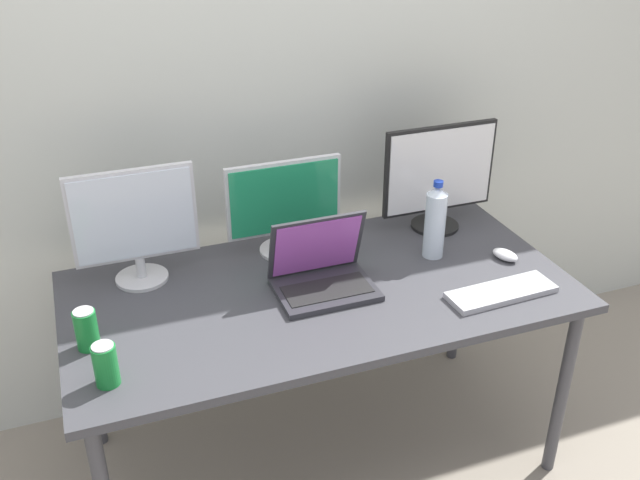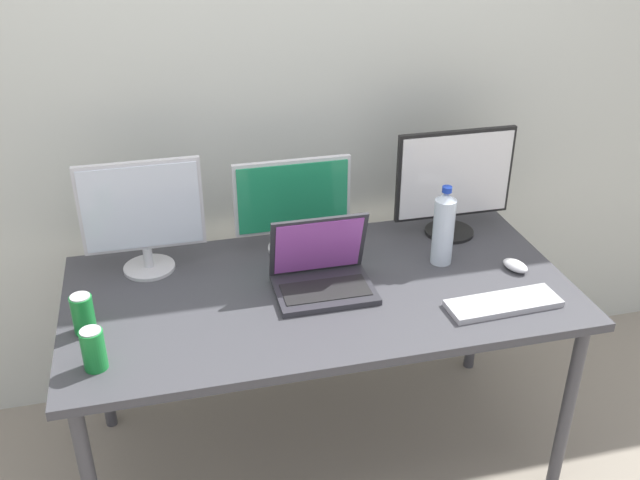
{
  "view_description": "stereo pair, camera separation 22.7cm",
  "coord_description": "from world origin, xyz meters",
  "px_view_note": "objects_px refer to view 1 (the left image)",
  "views": [
    {
      "loc": [
        -0.7,
        -1.88,
        1.99
      ],
      "look_at": [
        0.0,
        0.0,
        0.92
      ],
      "focal_mm": 40.0,
      "sensor_mm": 36.0,
      "label": 1
    },
    {
      "loc": [
        -0.48,
        -1.94,
        1.99
      ],
      "look_at": [
        0.0,
        0.0,
        0.92
      ],
      "focal_mm": 40.0,
      "sensor_mm": 36.0,
      "label": 2
    }
  ],
  "objects_px": {
    "water_bottle": "(435,222)",
    "soda_can_by_laptop": "(106,365)",
    "monitor_right": "(439,175)",
    "laptop_silver": "(322,273)",
    "work_desk": "(320,303)",
    "mouse_by_keyboard": "(505,255)",
    "soda_can_near_keyboard": "(86,329)",
    "keyboard_main": "(501,292)",
    "monitor_center": "(284,205)",
    "monitor_left": "(135,223)"
  },
  "relations": [
    {
      "from": "water_bottle",
      "to": "laptop_silver",
      "type": "bearing_deg",
      "value": -171.57
    },
    {
      "from": "monitor_left",
      "to": "soda_can_near_keyboard",
      "type": "height_order",
      "value": "monitor_left"
    },
    {
      "from": "monitor_center",
      "to": "soda_can_near_keyboard",
      "type": "distance_m",
      "value": 0.8
    },
    {
      "from": "soda_can_near_keyboard",
      "to": "keyboard_main",
      "type": "bearing_deg",
      "value": -7.8
    },
    {
      "from": "soda_can_by_laptop",
      "to": "keyboard_main",
      "type": "bearing_deg",
      "value": 0.5
    },
    {
      "from": "monitor_right",
      "to": "laptop_silver",
      "type": "bearing_deg",
      "value": -155.15
    },
    {
      "from": "keyboard_main",
      "to": "laptop_silver",
      "type": "bearing_deg",
      "value": 152.74
    },
    {
      "from": "laptop_silver",
      "to": "mouse_by_keyboard",
      "type": "xyz_separation_m",
      "value": [
        0.68,
        -0.05,
        -0.04
      ]
    },
    {
      "from": "mouse_by_keyboard",
      "to": "water_bottle",
      "type": "bearing_deg",
      "value": 134.49
    },
    {
      "from": "soda_can_near_keyboard",
      "to": "water_bottle",
      "type": "bearing_deg",
      "value": 6.53
    },
    {
      "from": "monitor_right",
      "to": "water_bottle",
      "type": "distance_m",
      "value": 0.24
    },
    {
      "from": "monitor_left",
      "to": "soda_can_by_laptop",
      "type": "relative_size",
      "value": 3.21
    },
    {
      "from": "monitor_left",
      "to": "water_bottle",
      "type": "relative_size",
      "value": 1.4
    },
    {
      "from": "work_desk",
      "to": "monitor_center",
      "type": "height_order",
      "value": "monitor_center"
    },
    {
      "from": "monitor_center",
      "to": "monitor_left",
      "type": "bearing_deg",
      "value": -177.85
    },
    {
      "from": "soda_can_near_keyboard",
      "to": "work_desk",
      "type": "bearing_deg",
      "value": 5.41
    },
    {
      "from": "monitor_center",
      "to": "mouse_by_keyboard",
      "type": "height_order",
      "value": "monitor_center"
    },
    {
      "from": "work_desk",
      "to": "laptop_silver",
      "type": "xyz_separation_m",
      "value": [
        0.01,
        0.0,
        0.12
      ]
    },
    {
      "from": "monitor_left",
      "to": "mouse_by_keyboard",
      "type": "height_order",
      "value": "monitor_left"
    },
    {
      "from": "keyboard_main",
      "to": "soda_can_near_keyboard",
      "type": "height_order",
      "value": "soda_can_near_keyboard"
    },
    {
      "from": "work_desk",
      "to": "monitor_left",
      "type": "bearing_deg",
      "value": 154.55
    },
    {
      "from": "mouse_by_keyboard",
      "to": "monitor_right",
      "type": "bearing_deg",
      "value": 91.0
    },
    {
      "from": "work_desk",
      "to": "monitor_center",
      "type": "relative_size",
      "value": 4.01
    },
    {
      "from": "mouse_by_keyboard",
      "to": "soda_can_near_keyboard",
      "type": "relative_size",
      "value": 0.79
    },
    {
      "from": "laptop_silver",
      "to": "water_bottle",
      "type": "height_order",
      "value": "water_bottle"
    },
    {
      "from": "mouse_by_keyboard",
      "to": "water_bottle",
      "type": "distance_m",
      "value": 0.28
    },
    {
      "from": "monitor_left",
      "to": "keyboard_main",
      "type": "relative_size",
      "value": 1.11
    },
    {
      "from": "soda_can_by_laptop",
      "to": "work_desk",
      "type": "bearing_deg",
      "value": 19.97
    },
    {
      "from": "water_bottle",
      "to": "keyboard_main",
      "type": "bearing_deg",
      "value": -74.92
    },
    {
      "from": "work_desk",
      "to": "monitor_right",
      "type": "relative_size",
      "value": 3.74
    },
    {
      "from": "keyboard_main",
      "to": "mouse_by_keyboard",
      "type": "xyz_separation_m",
      "value": [
        0.14,
        0.2,
        0.01
      ]
    },
    {
      "from": "monitor_center",
      "to": "water_bottle",
      "type": "bearing_deg",
      "value": -23.59
    },
    {
      "from": "soda_can_by_laptop",
      "to": "monitor_center",
      "type": "bearing_deg",
      "value": 38.35
    },
    {
      "from": "monitor_right",
      "to": "soda_can_near_keyboard",
      "type": "height_order",
      "value": "monitor_right"
    },
    {
      "from": "keyboard_main",
      "to": "soda_can_by_laptop",
      "type": "relative_size",
      "value": 2.91
    },
    {
      "from": "work_desk",
      "to": "keyboard_main",
      "type": "bearing_deg",
      "value": -24.53
    },
    {
      "from": "laptop_silver",
      "to": "water_bottle",
      "type": "xyz_separation_m",
      "value": [
        0.45,
        0.07,
        0.08
      ]
    },
    {
      "from": "work_desk",
      "to": "mouse_by_keyboard",
      "type": "bearing_deg",
      "value": -3.9
    },
    {
      "from": "water_bottle",
      "to": "soda_can_by_laptop",
      "type": "relative_size",
      "value": 2.3
    },
    {
      "from": "laptop_silver",
      "to": "soda_can_by_laptop",
      "type": "distance_m",
      "value": 0.76
    },
    {
      "from": "keyboard_main",
      "to": "water_bottle",
      "type": "height_order",
      "value": "water_bottle"
    },
    {
      "from": "work_desk",
      "to": "monitor_right",
      "type": "bearing_deg",
      "value": 24.62
    },
    {
      "from": "monitor_center",
      "to": "keyboard_main",
      "type": "distance_m",
      "value": 0.79
    },
    {
      "from": "work_desk",
      "to": "mouse_by_keyboard",
      "type": "relative_size",
      "value": 16.6
    },
    {
      "from": "monitor_center",
      "to": "soda_can_near_keyboard",
      "type": "height_order",
      "value": "monitor_center"
    },
    {
      "from": "keyboard_main",
      "to": "mouse_by_keyboard",
      "type": "bearing_deg",
      "value": 51.65
    },
    {
      "from": "work_desk",
      "to": "monitor_right",
      "type": "xyz_separation_m",
      "value": [
        0.57,
        0.26,
        0.27
      ]
    },
    {
      "from": "mouse_by_keyboard",
      "to": "soda_can_by_laptop",
      "type": "distance_m",
      "value": 1.41
    },
    {
      "from": "water_bottle",
      "to": "soda_can_by_laptop",
      "type": "xyz_separation_m",
      "value": [
        -1.16,
        -0.32,
        -0.07
      ]
    },
    {
      "from": "soda_can_near_keyboard",
      "to": "soda_can_by_laptop",
      "type": "height_order",
      "value": "same"
    }
  ]
}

